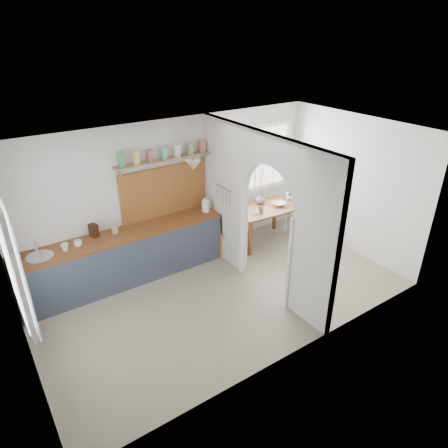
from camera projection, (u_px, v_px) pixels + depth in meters
floor at (224, 294)px, 6.57m from camera, size 5.80×3.20×0.01m
ceiling at (224, 138)px, 5.41m from camera, size 5.80×3.20×0.01m
walls at (224, 224)px, 5.99m from camera, size 5.81×3.21×2.60m
partition at (259, 203)px, 6.32m from camera, size 0.12×3.20×2.60m
kitchen_window at (9, 261)px, 4.40m from camera, size 0.10×1.16×1.50m
nook_window at (255, 159)px, 7.92m from camera, size 1.76×0.10×1.30m
counter at (126, 256)px, 6.79m from camera, size 3.50×0.60×0.90m
sink at (40, 257)px, 5.92m from camera, size 0.40×0.40×0.02m
backsplash at (165, 191)px, 7.03m from camera, size 1.65×0.03×0.90m
shelf at (164, 157)px, 6.68m from camera, size 1.75×0.20×0.21m
pendant_lamp at (193, 165)px, 6.66m from camera, size 0.26×0.26×0.16m
utensil_rail at (224, 188)px, 6.90m from camera, size 0.02×0.50×0.02m
dining_table at (263, 225)px, 8.04m from camera, size 1.26×0.89×0.75m
chair_left at (230, 234)px, 7.58m from camera, size 0.49×0.49×0.83m
chair_right at (298, 212)px, 8.41m from camera, size 0.49×0.49×0.90m
kettle at (206, 205)px, 7.32m from camera, size 0.22×0.19×0.24m
mug_a at (65, 247)px, 6.05m from camera, size 0.15×0.15×0.11m
mug_b at (78, 243)px, 6.18m from camera, size 0.16×0.16×0.10m
knife_block at (94, 230)px, 6.43m from camera, size 0.15×0.17×0.22m
jar at (115, 228)px, 6.57m from camera, size 0.14×0.14×0.18m
towel_magenta at (220, 245)px, 7.48m from camera, size 0.02×0.03×0.56m
towel_orange at (221, 248)px, 7.46m from camera, size 0.02×0.03×0.56m
bowl at (279, 204)px, 7.96m from camera, size 0.30×0.30×0.06m
table_cup at (261, 210)px, 7.65m from camera, size 0.13×0.13×0.10m
plate at (254, 213)px, 7.62m from camera, size 0.17×0.17×0.01m
vase at (260, 199)px, 8.02m from camera, size 0.25×0.25×0.20m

